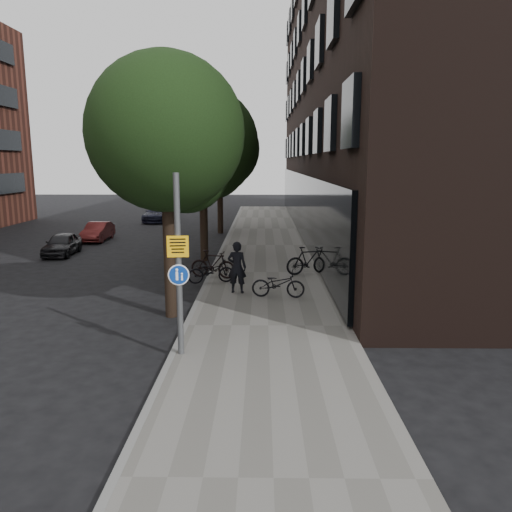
{
  "coord_description": "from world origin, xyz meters",
  "views": [
    {
      "loc": [
        0.08,
        -9.66,
        4.51
      ],
      "look_at": [
        -0.09,
        3.57,
        2.0
      ],
      "focal_mm": 35.0,
      "sensor_mm": 36.0,
      "label": 1
    }
  ],
  "objects_px": {
    "signpost": "(179,265)",
    "parked_bike_facade_near": "(278,284)",
    "pedestrian": "(237,267)",
    "parked_car_near": "(62,244)"
  },
  "relations": [
    {
      "from": "pedestrian",
      "to": "parked_bike_facade_near",
      "type": "height_order",
      "value": "pedestrian"
    },
    {
      "from": "pedestrian",
      "to": "parked_car_near",
      "type": "height_order",
      "value": "pedestrian"
    },
    {
      "from": "parked_car_near",
      "to": "signpost",
      "type": "bearing_deg",
      "value": -62.4
    },
    {
      "from": "pedestrian",
      "to": "parked_bike_facade_near",
      "type": "xyz_separation_m",
      "value": [
        1.38,
        -0.58,
        -0.43
      ]
    },
    {
      "from": "signpost",
      "to": "parked_car_near",
      "type": "xyz_separation_m",
      "value": [
        -7.93,
        13.0,
        -1.68
      ]
    },
    {
      "from": "signpost",
      "to": "parked_bike_facade_near",
      "type": "height_order",
      "value": "signpost"
    },
    {
      "from": "signpost",
      "to": "parked_bike_facade_near",
      "type": "distance_m",
      "value": 5.72
    },
    {
      "from": "signpost",
      "to": "parked_bike_facade_near",
      "type": "relative_size",
      "value": 2.4
    },
    {
      "from": "pedestrian",
      "to": "parked_car_near",
      "type": "distance_m",
      "value": 11.69
    },
    {
      "from": "signpost",
      "to": "pedestrian",
      "type": "distance_m",
      "value": 5.73
    }
  ]
}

